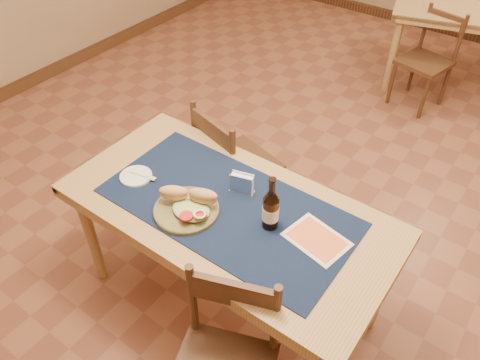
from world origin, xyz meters
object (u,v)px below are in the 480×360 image
Objects in this scene: main_table at (228,219)px; beer_bottle at (271,209)px; napkin_holder at (242,184)px; chair_main_far at (234,165)px; sandwich_plate at (188,206)px.

beer_bottle reaches higher than main_table.
main_table is 0.19m from napkin_holder.
chair_main_far is 3.20× the size of beer_bottle.
sandwich_plate reaches higher than main_table.
sandwich_plate is 2.39× the size of napkin_holder.
chair_main_far is at bearing 109.52° from sandwich_plate.
main_table is at bearing -175.90° from beer_bottle.
sandwich_plate is (0.23, -0.66, 0.32)m from chair_main_far.
main_table is 5.68× the size of beer_bottle.
main_table is 0.67m from chair_main_far.
napkin_holder is (0.36, -0.40, 0.34)m from chair_main_far.
beer_bottle is 2.19× the size of napkin_holder.
napkin_holder is (-0.23, 0.11, -0.05)m from beer_bottle.
main_table is 0.30m from beer_bottle.
beer_bottle reaches higher than sandwich_plate.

